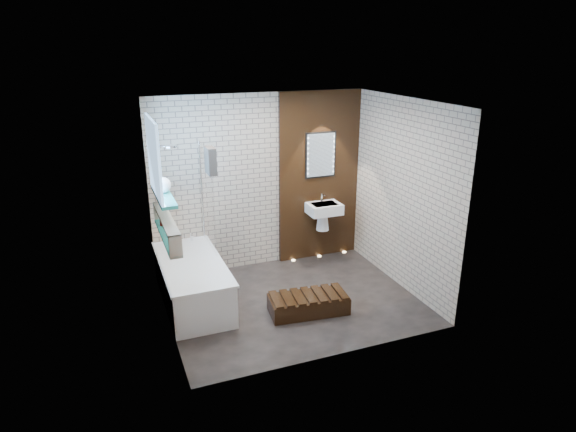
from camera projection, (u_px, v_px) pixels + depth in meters
name	position (u px, v px, depth m)	size (l,w,h in m)	color
ground	(292.00, 301.00, 6.65)	(3.20, 3.20, 0.00)	black
room_shell	(292.00, 208.00, 6.22)	(3.24, 3.20, 2.60)	#B09C8B
walnut_panel	(319.00, 177.00, 7.67)	(1.30, 0.06, 2.60)	black
clerestory_window	(156.00, 166.00, 5.80)	(0.18, 1.00, 0.94)	#7FADE0
display_niche	(167.00, 228.00, 5.87)	(0.14, 1.30, 0.26)	teal
bathtub	(192.00, 282.00, 6.53)	(0.79, 1.74, 0.70)	white
bath_screen	(208.00, 198.00, 6.72)	(0.01, 0.78, 1.40)	white
towel	(210.00, 161.00, 6.27)	(0.10, 0.26, 0.34)	black
shower_head	(171.00, 146.00, 6.38)	(0.18, 0.18, 0.02)	silver
washbasin	(324.00, 212.00, 7.66)	(0.50, 0.36, 0.58)	white
led_mirror	(321.00, 155.00, 7.52)	(0.50, 0.02, 0.70)	black
walnut_step	(308.00, 304.00, 6.35)	(0.99, 0.44, 0.22)	black
niche_bottles	(165.00, 225.00, 6.01)	(0.07, 0.94, 0.17)	maroon
sill_vases	(163.00, 185.00, 5.96)	(0.19, 0.19, 0.19)	white
floor_uplights	(319.00, 256.00, 8.03)	(0.96, 0.06, 0.01)	#FFD899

